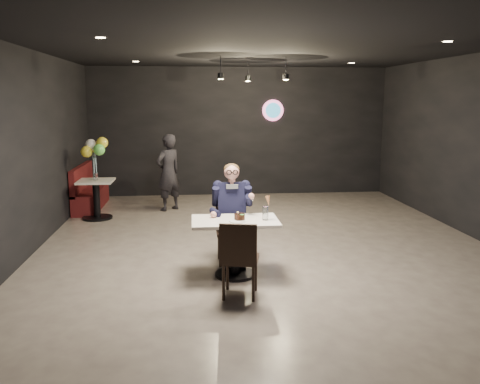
{
  "coord_description": "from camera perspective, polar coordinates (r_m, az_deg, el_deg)",
  "views": [
    {
      "loc": [
        -1.12,
        -7.52,
        2.27
      ],
      "look_at": [
        -0.47,
        -0.64,
        1.0
      ],
      "focal_mm": 38.0,
      "sensor_mm": 36.0,
      "label": 1
    }
  ],
  "objects": [
    {
      "name": "mint_leaf",
      "position": [
        6.35,
        0.24,
        -2.55
      ],
      "size": [
        0.06,
        0.04,
        0.01
      ],
      "primitive_type": "ellipsoid",
      "color": "#2D8A32",
      "rests_on": "cake_slice"
    },
    {
      "name": "chair_far",
      "position": [
        7.08,
        -0.94,
        -4.37
      ],
      "size": [
        0.42,
        0.46,
        0.92
      ],
      "primitive_type": "cube",
      "color": "black",
      "rests_on": "floor"
    },
    {
      "name": "side_table",
      "position": [
        10.06,
        -15.81,
        -0.64
      ],
      "size": [
        0.65,
        0.65,
        0.81
      ],
      "primitive_type": "cube",
      "color": "white",
      "rests_on": "floor"
    },
    {
      "name": "chair_near",
      "position": [
        5.91,
        -0.0,
        -7.38
      ],
      "size": [
        0.5,
        0.53,
        0.92
      ],
      "primitive_type": "cube",
      "rotation": [
        0.0,
        0.0,
        -0.2
      ],
      "color": "black",
      "rests_on": "floor"
    },
    {
      "name": "pendant_lights",
      "position": [
        9.6,
        1.32,
        14.07
      ],
      "size": [
        1.4,
        1.2,
        0.36
      ],
      "primitive_type": "cube",
      "color": "black",
      "rests_on": "floor"
    },
    {
      "name": "passerby",
      "position": [
        10.48,
        -8.05,
        2.18
      ],
      "size": [
        0.68,
        0.66,
        1.57
      ],
      "primitive_type": "imported",
      "rotation": [
        0.0,
        0.0,
        3.84
      ],
      "color": "black",
      "rests_on": "floor"
    },
    {
      "name": "balloon_bunch",
      "position": [
        9.94,
        -16.04,
        4.0
      ],
      "size": [
        0.4,
        0.4,
        0.65
      ],
      "primitive_type": "cube",
      "color": "yellow",
      "rests_on": "balloon_vase"
    },
    {
      "name": "dessert_plate",
      "position": [
        6.39,
        -0.28,
        -3.27
      ],
      "size": [
        0.22,
        0.22,
        0.01
      ],
      "primitive_type": "cylinder",
      "color": "white",
      "rests_on": "main_table"
    },
    {
      "name": "balloon_vase",
      "position": [
        9.99,
        -15.93,
        1.69
      ],
      "size": [
        0.09,
        0.09,
        0.14
      ],
      "primitive_type": "cylinder",
      "color": "silver",
      "rests_on": "side_table"
    },
    {
      "name": "cake_slice",
      "position": [
        6.42,
        -0.05,
        -2.8
      ],
      "size": [
        0.13,
        0.12,
        0.08
      ],
      "primitive_type": "cube",
      "rotation": [
        0.0,
        0.0,
        0.35
      ],
      "color": "black",
      "rests_on": "dessert_plate"
    },
    {
      "name": "main_table",
      "position": [
        6.58,
        -0.56,
        -6.3
      ],
      "size": [
        1.1,
        0.7,
        0.75
      ],
      "primitive_type": "cube",
      "color": "white",
      "rests_on": "floor"
    },
    {
      "name": "booth_bench",
      "position": [
        11.08,
        -16.44,
        0.56
      ],
      "size": [
        0.45,
        1.81,
        0.9
      ],
      "primitive_type": "cube",
      "color": "#4C1013",
      "rests_on": "floor"
    },
    {
      "name": "seated_man",
      "position": [
        7.02,
        -0.95,
        -2.31
      ],
      "size": [
        0.6,
        0.8,
        1.44
      ],
      "primitive_type": "cube",
      "color": "black",
      "rests_on": "floor"
    },
    {
      "name": "wall_sign",
      "position": [
        12.14,
        3.72,
        9.13
      ],
      "size": [
        0.5,
        0.06,
        0.5
      ],
      "primitive_type": null,
      "color": "pink",
      "rests_on": "floor"
    },
    {
      "name": "floor",
      "position": [
        7.93,
        2.94,
        -6.21
      ],
      "size": [
        9.0,
        9.0,
        0.0
      ],
      "primitive_type": "plane",
      "color": "gray",
      "rests_on": "ground"
    },
    {
      "name": "wafer_cone",
      "position": [
        6.42,
        3.19,
        -1.01
      ],
      "size": [
        0.08,
        0.08,
        0.13
      ],
      "primitive_type": "cone",
      "rotation": [
        0.0,
        0.0,
        0.26
      ],
      "color": "#BE804E",
      "rests_on": "sundae_glass"
    },
    {
      "name": "sundae_glass",
      "position": [
        6.46,
        2.86,
        -2.4
      ],
      "size": [
        0.08,
        0.08,
        0.17
      ],
      "primitive_type": "cylinder",
      "color": "silver",
      "rests_on": "main_table"
    }
  ]
}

